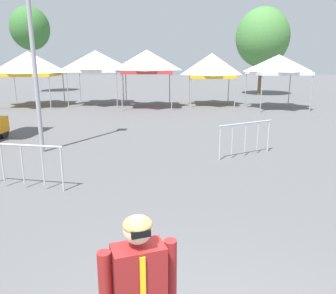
{
  "coord_description": "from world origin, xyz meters",
  "views": [
    {
      "loc": [
        -0.34,
        -2.32,
        2.94
      ],
      "look_at": [
        -0.28,
        4.07,
        1.3
      ],
      "focal_mm": 36.16,
      "sensor_mm": 36.0,
      "label": 1
    }
  ],
  "objects_px": {
    "canopy_tent_far_left": "(147,62)",
    "canopy_tent_behind_right": "(279,65)",
    "canopy_tent_behind_left": "(29,64)",
    "light_pole_near_lift": "(28,0)",
    "canopy_tent_right_of_center": "(212,66)",
    "crowd_barrier_near_person": "(246,133)",
    "canopy_tent_left_of_center": "(96,61)",
    "tree_behind_tents_center": "(263,37)",
    "tree_behind_tents_left": "(30,28)",
    "crowd_barrier_by_lift": "(22,157)"
  },
  "relations": [
    {
      "from": "canopy_tent_far_left",
      "to": "tree_behind_tents_left",
      "type": "distance_m",
      "value": 15.67
    },
    {
      "from": "canopy_tent_far_left",
      "to": "crowd_barrier_near_person",
      "type": "distance_m",
      "value": 12.2
    },
    {
      "from": "canopy_tent_far_left",
      "to": "canopy_tent_behind_left",
      "type": "bearing_deg",
      "value": 174.33
    },
    {
      "from": "canopy_tent_far_left",
      "to": "light_pole_near_lift",
      "type": "height_order",
      "value": "light_pole_near_lift"
    },
    {
      "from": "canopy_tent_behind_left",
      "to": "canopy_tent_right_of_center",
      "type": "distance_m",
      "value": 11.89
    },
    {
      "from": "tree_behind_tents_left",
      "to": "canopy_tent_left_of_center",
      "type": "bearing_deg",
      "value": -50.56
    },
    {
      "from": "canopy_tent_right_of_center",
      "to": "tree_behind_tents_left",
      "type": "relative_size",
      "value": 0.44
    },
    {
      "from": "canopy_tent_behind_left",
      "to": "tree_behind_tents_center",
      "type": "distance_m",
      "value": 18.6
    },
    {
      "from": "canopy_tent_behind_left",
      "to": "canopy_tent_left_of_center",
      "type": "relative_size",
      "value": 1.03
    },
    {
      "from": "canopy_tent_behind_right",
      "to": "crowd_barrier_near_person",
      "type": "height_order",
      "value": "canopy_tent_behind_right"
    },
    {
      "from": "crowd_barrier_by_lift",
      "to": "tree_behind_tents_left",
      "type": "bearing_deg",
      "value": 109.62
    },
    {
      "from": "canopy_tent_behind_left",
      "to": "canopy_tent_far_left",
      "type": "xyz_separation_m",
      "value": [
        7.68,
        -0.76,
        0.12
      ]
    },
    {
      "from": "canopy_tent_behind_right",
      "to": "light_pole_near_lift",
      "type": "relative_size",
      "value": 0.41
    },
    {
      "from": "canopy_tent_behind_left",
      "to": "crowd_barrier_near_person",
      "type": "bearing_deg",
      "value": -47.23
    },
    {
      "from": "canopy_tent_far_left",
      "to": "crowd_barrier_by_lift",
      "type": "xyz_separation_m",
      "value": [
        -2.23,
        -14.19,
        -2.1
      ]
    },
    {
      "from": "tree_behind_tents_center",
      "to": "crowd_barrier_by_lift",
      "type": "height_order",
      "value": "tree_behind_tents_center"
    },
    {
      "from": "tree_behind_tents_center",
      "to": "crowd_barrier_by_lift",
      "type": "xyz_separation_m",
      "value": [
        -11.58,
        -22.14,
        -4.04
      ]
    },
    {
      "from": "canopy_tent_behind_left",
      "to": "crowd_barrier_near_person",
      "type": "distance_m",
      "value": 16.76
    },
    {
      "from": "canopy_tent_left_of_center",
      "to": "light_pole_near_lift",
      "type": "distance_m",
      "value": 12.45
    },
    {
      "from": "tree_behind_tents_center",
      "to": "crowd_barrier_near_person",
      "type": "bearing_deg",
      "value": -106.42
    },
    {
      "from": "canopy_tent_left_of_center",
      "to": "canopy_tent_right_of_center",
      "type": "bearing_deg",
      "value": -1.91
    },
    {
      "from": "tree_behind_tents_left",
      "to": "canopy_tent_behind_right",
      "type": "bearing_deg",
      "value": -30.54
    },
    {
      "from": "crowd_barrier_near_person",
      "to": "canopy_tent_far_left",
      "type": "bearing_deg",
      "value": 107.57
    },
    {
      "from": "light_pole_near_lift",
      "to": "tree_behind_tents_left",
      "type": "relative_size",
      "value": 1.08
    },
    {
      "from": "canopy_tent_far_left",
      "to": "crowd_barrier_by_lift",
      "type": "distance_m",
      "value": 14.52
    },
    {
      "from": "canopy_tent_behind_right",
      "to": "crowd_barrier_by_lift",
      "type": "distance_m",
      "value": 17.14
    },
    {
      "from": "crowd_barrier_by_lift",
      "to": "crowd_barrier_near_person",
      "type": "distance_m",
      "value": 6.46
    },
    {
      "from": "canopy_tent_left_of_center",
      "to": "canopy_tent_far_left",
      "type": "bearing_deg",
      "value": -22.18
    },
    {
      "from": "canopy_tent_right_of_center",
      "to": "light_pole_near_lift",
      "type": "height_order",
      "value": "light_pole_near_lift"
    },
    {
      "from": "canopy_tent_behind_left",
      "to": "canopy_tent_left_of_center",
      "type": "xyz_separation_m",
      "value": [
        4.21,
        0.65,
        0.15
      ]
    },
    {
      "from": "canopy_tent_behind_left",
      "to": "light_pole_near_lift",
      "type": "distance_m",
      "value": 12.73
    },
    {
      "from": "crowd_barrier_by_lift",
      "to": "canopy_tent_behind_left",
      "type": "bearing_deg",
      "value": 110.02
    },
    {
      "from": "canopy_tent_left_of_center",
      "to": "canopy_tent_behind_right",
      "type": "bearing_deg",
      "value": -9.96
    },
    {
      "from": "tree_behind_tents_center",
      "to": "canopy_tent_behind_left",
      "type": "bearing_deg",
      "value": -157.11
    },
    {
      "from": "light_pole_near_lift",
      "to": "canopy_tent_left_of_center",
      "type": "bearing_deg",
      "value": 92.36
    },
    {
      "from": "canopy_tent_behind_right",
      "to": "crowd_barrier_by_lift",
      "type": "height_order",
      "value": "canopy_tent_behind_right"
    },
    {
      "from": "canopy_tent_left_of_center",
      "to": "tree_behind_tents_center",
      "type": "bearing_deg",
      "value": 27.03
    },
    {
      "from": "canopy_tent_behind_left",
      "to": "light_pole_near_lift",
      "type": "bearing_deg",
      "value": -67.96
    },
    {
      "from": "tree_behind_tents_center",
      "to": "canopy_tent_right_of_center",
      "type": "bearing_deg",
      "value": -127.11
    },
    {
      "from": "crowd_barrier_by_lift",
      "to": "canopy_tent_far_left",
      "type": "bearing_deg",
      "value": 81.07
    },
    {
      "from": "canopy_tent_right_of_center",
      "to": "crowd_barrier_near_person",
      "type": "height_order",
      "value": "canopy_tent_right_of_center"
    },
    {
      "from": "light_pole_near_lift",
      "to": "crowd_barrier_by_lift",
      "type": "xyz_separation_m",
      "value": [
        0.73,
        -3.29,
        -3.94
      ]
    },
    {
      "from": "crowd_barrier_near_person",
      "to": "light_pole_near_lift",
      "type": "bearing_deg",
      "value": 175.11
    },
    {
      "from": "canopy_tent_behind_right",
      "to": "light_pole_near_lift",
      "type": "distance_m",
      "value": 15.21
    },
    {
      "from": "tree_behind_tents_left",
      "to": "light_pole_near_lift",
      "type": "bearing_deg",
      "value": -69.34
    },
    {
      "from": "canopy_tent_far_left",
      "to": "canopy_tent_behind_right",
      "type": "distance_m",
      "value": 8.09
    },
    {
      "from": "canopy_tent_right_of_center",
      "to": "canopy_tent_left_of_center",
      "type": "bearing_deg",
      "value": 178.09
    },
    {
      "from": "tree_behind_tents_center",
      "to": "light_pole_near_lift",
      "type": "bearing_deg",
      "value": -123.15
    },
    {
      "from": "canopy_tent_behind_left",
      "to": "light_pole_near_lift",
      "type": "xyz_separation_m",
      "value": [
        4.72,
        -11.66,
        1.96
      ]
    },
    {
      "from": "canopy_tent_behind_left",
      "to": "canopy_tent_left_of_center",
      "type": "height_order",
      "value": "canopy_tent_left_of_center"
    }
  ]
}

